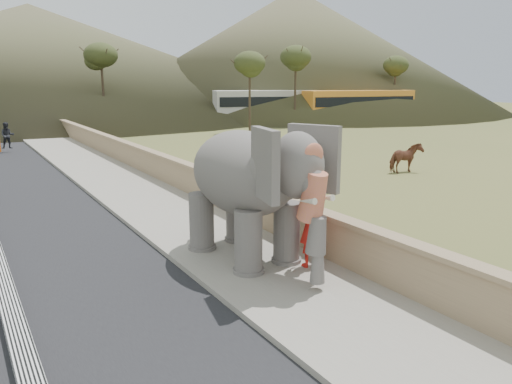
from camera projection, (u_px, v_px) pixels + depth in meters
ground at (344, 322)px, 8.82m from camera, size 160.00×160.00×0.00m
walkway at (150, 202)px, 17.13m from camera, size 3.00×120.00×0.15m
parapet at (194, 183)px, 17.86m from camera, size 0.30×120.00×1.10m
cow at (406, 158)px, 22.70m from camera, size 1.62×0.78×1.35m
distant_car at (244, 115)px, 48.60m from camera, size 4.25×1.77×1.44m
bus_white at (271, 107)px, 48.07m from camera, size 11.25×5.57×3.10m
bus_orange at (358, 107)px, 48.17m from camera, size 11.28×4.63×3.10m
hill_right at (294, 50)px, 68.59m from camera, size 56.00×56.00×16.00m
hill_far at (33, 58)px, 68.10m from camera, size 80.00×80.00×14.00m
elephant_and_man at (244, 192)px, 11.42m from camera, size 2.56×4.46×3.09m
trees at (74, 83)px, 35.92m from camera, size 47.42×41.87×9.12m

